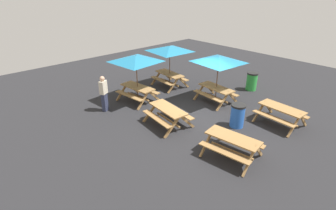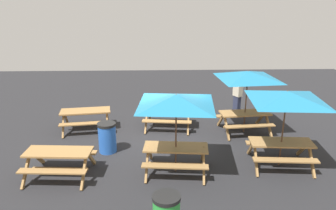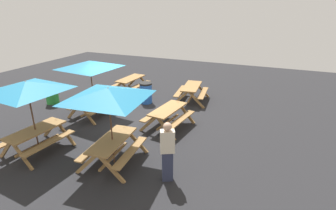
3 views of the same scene
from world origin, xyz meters
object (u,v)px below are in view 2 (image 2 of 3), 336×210
picnic_table_5 (59,158)px  trash_bin_blue (107,137)px  picnic_table_2 (286,102)px  picnic_table_3 (248,80)px  person_standing (237,95)px  picnic_table_1 (86,115)px  picnic_table_0 (168,113)px  picnic_table_4 (176,105)px

picnic_table_5 → trash_bin_blue: size_ratio=1.92×
picnic_table_2 → picnic_table_3: bearing=103.8°
trash_bin_blue → person_standing: (4.93, 3.23, 0.39)m
picnic_table_1 → picnic_table_3: bearing=-11.7°
picnic_table_0 → picnic_table_4: bearing=-81.4°
picnic_table_3 → picnic_table_4: 3.85m
picnic_table_0 → trash_bin_blue: trash_bin_blue is taller
picnic_table_4 → picnic_table_0: bearing=97.2°
picnic_table_0 → picnic_table_3: bearing=-4.0°
picnic_table_0 → picnic_table_1: bearing=-171.3°
picnic_table_5 → person_standing: 7.66m
picnic_table_3 → picnic_table_1: bearing=170.5°
picnic_table_3 → picnic_table_5: size_ratio=1.50×
picnic_table_1 → person_standing: 6.15m
picnic_table_2 → picnic_table_3: same height
picnic_table_1 → person_standing: size_ratio=1.18×
picnic_table_3 → picnic_table_5: bearing=-158.9°
picnic_table_2 → picnic_table_5: 6.49m
trash_bin_blue → person_standing: person_standing is taller
picnic_table_0 → picnic_table_1: size_ratio=0.99×
picnic_table_1 → picnic_table_4: size_ratio=0.70×
picnic_table_1 → picnic_table_5: (-0.04, -3.36, 0.00)m
picnic_table_1 → picnic_table_3: picnic_table_3 is taller
picnic_table_2 → trash_bin_blue: picnic_table_2 is taller
person_standing → picnic_table_5: bearing=-80.3°
picnic_table_2 → picnic_table_5: picnic_table_2 is taller
trash_bin_blue → picnic_table_2: bearing=-11.7°
picnic_table_1 → picnic_table_4: picnic_table_4 is taller
picnic_table_1 → picnic_table_4: bearing=-52.6°
picnic_table_4 → person_standing: (2.81, 4.54, -1.10)m
picnic_table_4 → picnic_table_5: bearing=-171.7°
picnic_table_2 → picnic_table_0: bearing=140.9°
picnic_table_0 → person_standing: size_ratio=1.17×
picnic_table_3 → picnic_table_4: bearing=-139.4°
picnic_table_2 → picnic_table_4: (-3.09, -0.23, 0.00)m
picnic_table_1 → picnic_table_2: picnic_table_2 is taller
picnic_table_4 → person_standing: picnic_table_4 is taller
picnic_table_2 → picnic_table_5: size_ratio=1.50×
picnic_table_1 → trash_bin_blue: bearing=-68.1°
picnic_table_2 → picnic_table_1: bearing=159.4°
picnic_table_4 → trash_bin_blue: 2.91m
picnic_table_3 → trash_bin_blue: (-4.80, -1.46, -1.49)m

